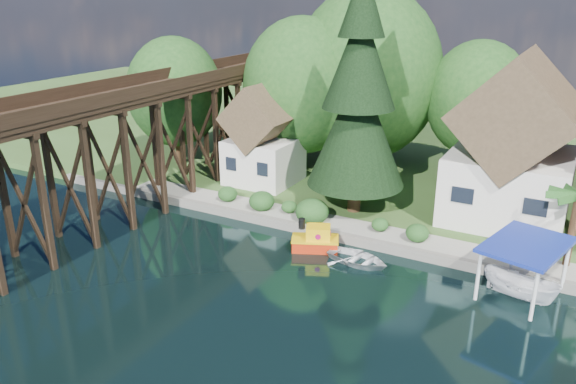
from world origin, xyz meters
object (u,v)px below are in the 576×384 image
house_left (513,151)px  conifer (359,99)px  trestle_bridge (128,141)px  shed (264,141)px  boat_canopy (522,275)px  tugboat (316,240)px  boat_white_a (358,257)px

house_left → conifer: 10.56m
trestle_bridge → shed: bearing=61.8°
shed → conifer: (8.67, -2.33, 4.44)m
house_left → boat_canopy: size_ratio=1.98×
conifer → tugboat: (-0.04, -5.91, -7.65)m
boat_canopy → conifer: bearing=152.7°
house_left → tugboat: house_left is taller
trestle_bridge → conifer: 15.64m
boat_white_a → boat_canopy: (8.76, 0.34, 0.97)m
boat_canopy → shed: bearing=157.7°
trestle_bridge → boat_canopy: trestle_bridge is taller
trestle_bridge → tugboat: bearing=4.6°
house_left → conifer: (-9.33, -3.83, 3.13)m
conifer → boat_white_a: 10.55m
boat_canopy → tugboat: bearing=179.4°
shed → conifer: size_ratio=0.49×
trestle_bridge → shed: trestle_bridge is taller
shed → conifer: conifer is taller
trestle_bridge → boat_white_a: bearing=2.2°
shed → trestle_bridge: bearing=-118.2°
trestle_bridge → house_left: house_left is taller
trestle_bridge → boat_canopy: bearing=2.2°
house_left → tugboat: size_ratio=3.42×
conifer → boat_white_a: (2.92, -6.37, -7.88)m
tugboat → boat_canopy: size_ratio=0.58×
house_left → conifer: conifer is taller
trestle_bridge → shed: (5.00, 9.33, -1.52)m
house_left → shed: house_left is taller
tugboat → trestle_bridge: bearing=-175.4°
house_left → shed: 18.11m
house_left → shed: bearing=-175.2°
house_left → boat_white_a: house_left is taller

